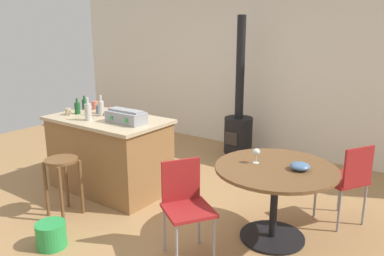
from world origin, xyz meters
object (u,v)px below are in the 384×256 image
object	(u,v)px
toolbox	(126,117)
cup_3	(68,112)
kitchen_island	(109,154)
bottle_0	(88,111)
serving_bowl	(300,166)
cup_4	(111,112)
wood_stove	(238,125)
folding_chair_far	(186,202)
bottle_2	(77,108)
cup_0	(99,109)
cup_1	(95,105)
bottle_3	(101,108)
cup_2	(125,112)
plastic_bucket	(51,235)
wooden_stool	(63,174)
wine_glass	(256,152)
folding_chair_near	(347,178)
bottle_1	(85,104)

from	to	relation	value
toolbox	cup_3	bearing A→B (deg)	-171.82
kitchen_island	bottle_0	bearing A→B (deg)	-115.23
bottle_0	serving_bowl	world-z (taller)	bottle_0
toolbox	serving_bowl	world-z (taller)	toolbox
bottle_0	cup_4	world-z (taller)	bottle_0
wood_stove	folding_chair_far	bearing A→B (deg)	-70.57
wood_stove	bottle_2	distance (m)	2.46
cup_0	cup_1	distance (m)	0.28
bottle_3	cup_2	world-z (taller)	bottle_3
cup_0	plastic_bucket	world-z (taller)	cup_0
bottle_3	folding_chair_far	bearing A→B (deg)	-20.10
cup_0	cup_2	distance (m)	0.39
wood_stove	plastic_bucket	bearing A→B (deg)	-92.43
cup_2	plastic_bucket	bearing A→B (deg)	-72.77
bottle_0	bottle_2	bearing A→B (deg)	158.99
wooden_stool	wine_glass	size ratio (longest dim) A/B	4.47
kitchen_island	folding_chair_far	distance (m)	1.73
wooden_stool	folding_chair_far	bearing A→B (deg)	6.35
bottle_0	cup_3	xyz separation A→B (m)	(-0.42, 0.04, -0.06)
kitchen_island	bottle_3	world-z (taller)	bottle_3
folding_chair_far	bottle_0	world-z (taller)	bottle_0
bottle_2	wine_glass	bearing A→B (deg)	2.97
wooden_stool	cup_0	distance (m)	1.10
cup_1	cup_3	size ratio (longest dim) A/B	1.14
bottle_0	cup_4	xyz separation A→B (m)	(0.05, 0.31, -0.05)
wine_glass	folding_chair_near	bearing A→B (deg)	45.65
cup_3	serving_bowl	xyz separation A→B (m)	(2.88, 0.30, -0.19)
toolbox	cup_1	xyz separation A→B (m)	(-0.89, 0.31, -0.02)
kitchen_island	wood_stove	world-z (taller)	wood_stove
toolbox	wine_glass	bearing A→B (deg)	3.91
bottle_1	wine_glass	bearing A→B (deg)	-2.54
bottle_3	cup_0	xyz separation A→B (m)	(-0.13, 0.08, -0.05)
wooden_stool	serving_bowl	bearing A→B (deg)	22.05
folding_chair_near	bottle_2	world-z (taller)	bottle_2
cup_2	wine_glass	size ratio (longest dim) A/B	0.85
folding_chair_far	bottle_0	xyz separation A→B (m)	(-1.72, 0.40, 0.52)
folding_chair_far	cup_1	bearing A→B (deg)	157.75
wood_stove	toolbox	world-z (taller)	wood_stove
kitchen_island	bottle_2	distance (m)	0.72
wooden_stool	bottle_3	world-z (taller)	bottle_3
bottle_2	bottle_3	size ratio (longest dim) A/B	0.77
cup_2	plastic_bucket	xyz separation A→B (m)	(0.45, -1.46, -0.84)
toolbox	plastic_bucket	xyz separation A→B (m)	(0.18, -1.21, -0.87)
bottle_3	cup_0	world-z (taller)	bottle_3
wood_stove	wooden_stool	bearing A→B (deg)	-101.37
folding_chair_near	bottle_1	size ratio (longest dim) A/B	4.76
bottle_1	bottle_3	distance (m)	0.50
kitchen_island	cup_1	size ratio (longest dim) A/B	12.18
cup_0	cup_3	world-z (taller)	cup_0
wood_stove	cup_2	xyz separation A→B (m)	(-0.59, -1.84, 0.45)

